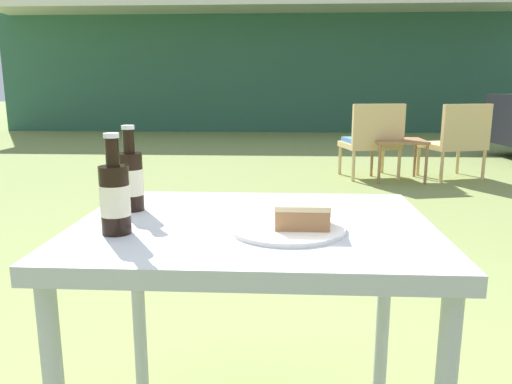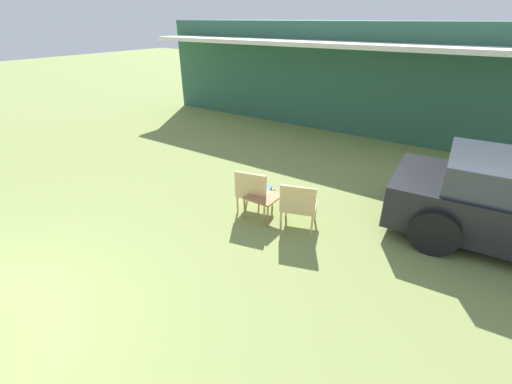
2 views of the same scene
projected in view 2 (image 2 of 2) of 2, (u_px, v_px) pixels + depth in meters
cabin_building at (340, 71)px, 11.80m from camera, size 11.58×5.06×3.12m
wicker_chair_cushioned at (254, 190)px, 6.15m from camera, size 0.67×0.61×0.82m
wicker_chair_plain at (298, 204)px, 5.67m from camera, size 0.70×0.65×0.82m
garden_side_table at (263, 198)px, 5.95m from camera, size 0.53×0.50×0.44m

